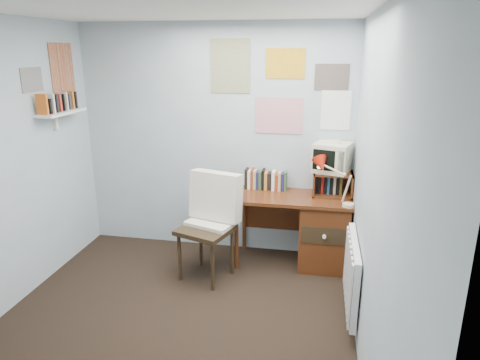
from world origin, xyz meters
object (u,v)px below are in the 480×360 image
object	(u,v)px
desk_lamp	(350,186)
crt_tv	(332,156)
desk_chair	(206,230)
wall_shelf	(61,112)
desk	(318,229)
radiator	(352,274)
tv_riser	(333,183)

from	to	relation	value
desk_lamp	crt_tv	world-z (taller)	crt_tv
desk_chair	desk_lamp	world-z (taller)	desk_lamp
crt_tv	wall_shelf	size ratio (longest dim) A/B	0.55
desk_lamp	wall_shelf	distance (m)	2.92
desk	wall_shelf	xyz separation A→B (m)	(-2.57, -0.38, 1.21)
desk_lamp	crt_tv	bearing A→B (deg)	119.57
desk_lamp	wall_shelf	size ratio (longest dim) A/B	0.66
desk_lamp	desk	bearing A→B (deg)	144.73
desk_lamp	radiator	distance (m)	0.90
desk	desk_lamp	world-z (taller)	desk_lamp
desk_chair	desk_lamp	size ratio (longest dim) A/B	2.53
wall_shelf	desk	bearing A→B (deg)	8.40
tv_riser	wall_shelf	xyz separation A→B (m)	(-2.69, -0.49, 0.74)
desk	radiator	world-z (taller)	desk
desk_chair	wall_shelf	xyz separation A→B (m)	(-1.48, 0.09, 1.10)
wall_shelf	desk_chair	bearing A→B (deg)	-3.65
desk_chair	wall_shelf	size ratio (longest dim) A/B	1.66
desk_chair	desk_lamp	bearing A→B (deg)	29.67
desk	tv_riser	xyz separation A→B (m)	(0.12, 0.11, 0.48)
desk	radiator	distance (m)	0.97
desk	radiator	bearing A→B (deg)	-72.76
desk_lamp	tv_riser	xyz separation A→B (m)	(-0.15, 0.33, -0.08)
crt_tv	radiator	bearing A→B (deg)	-62.48
desk_chair	tv_riser	distance (m)	1.40
tv_riser	wall_shelf	bearing A→B (deg)	-169.68
desk_lamp	radiator	world-z (taller)	desk_lamp
tv_riser	desk_lamp	bearing A→B (deg)	-65.30
desk	desk_lamp	distance (m)	0.66
desk_lamp	radiator	bearing A→B (deg)	-84.89
radiator	wall_shelf	bearing A→B (deg)	169.11
desk_chair	desk	bearing A→B (deg)	42.35
radiator	wall_shelf	distance (m)	3.15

